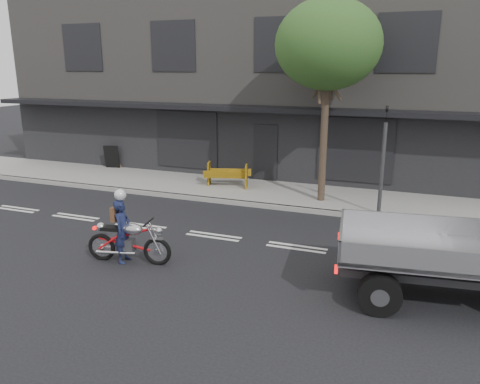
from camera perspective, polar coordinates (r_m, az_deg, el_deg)
name	(u,v)px	position (r m, az deg, el deg)	size (l,w,h in m)	color
ground	(214,236)	(13.28, -3.21, -5.40)	(80.00, 80.00, 0.00)	black
sidewalk	(265,192)	(17.44, 3.04, -0.06)	(32.00, 3.20, 0.15)	gray
kerb	(250,204)	(15.98, 1.28, -1.48)	(32.00, 0.20, 0.15)	gray
building_main	(308,79)	(23.21, 8.32, 13.45)	(26.00, 10.00, 8.00)	slate
street_tree	(328,45)	(15.81, 10.70, 17.19)	(3.40, 3.40, 6.74)	#382B21
traffic_light_pole	(382,167)	(15.02, 16.95, 2.97)	(0.12, 0.12, 3.50)	#2D2D30
motorcycle	(129,240)	(11.70, -13.42, -5.75)	(2.14, 0.63, 1.11)	black
rider	(123,231)	(11.71, -14.10, -4.64)	(0.57, 0.38, 1.57)	#161C3D
construction_barrier	(225,176)	(17.73, -1.84, 2.01)	(1.66, 0.66, 0.93)	#FFB10D
sandwich_board	(112,157)	(21.90, -15.39, 4.17)	(0.65, 0.44, 1.03)	black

